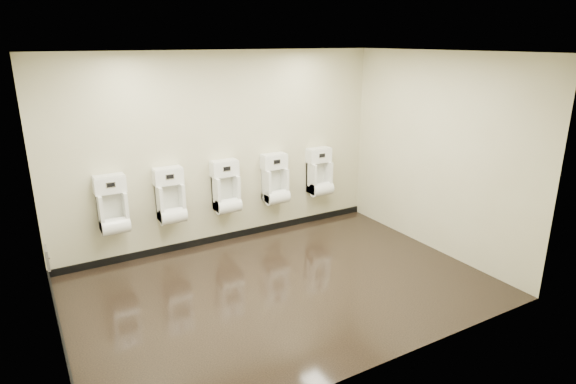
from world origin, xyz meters
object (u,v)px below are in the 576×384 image
object	(u,v)px
urinal_2	(226,191)
urinal_3	(275,183)
urinal_0	(113,209)
access_panel	(47,258)
urinal_1	(171,200)
urinal_4	(320,175)

from	to	relation	value
urinal_2	urinal_3	bearing A→B (deg)	0.00
urinal_0	urinal_3	xyz separation A→B (m)	(2.41, 0.00, 0.00)
access_panel	urinal_2	size ratio (longest dim) A/B	0.33
urinal_1	urinal_2	bearing A→B (deg)	0.00
access_panel	urinal_2	world-z (taller)	urinal_2
urinal_0	urinal_1	distance (m)	0.77
access_panel	urinal_2	bearing A→B (deg)	9.63
urinal_0	urinal_4	world-z (taller)	same
urinal_3	urinal_4	bearing A→B (deg)	0.00
urinal_1	urinal_2	xyz separation A→B (m)	(0.83, 0.00, 0.00)
urinal_0	access_panel	bearing A→B (deg)	-154.06
urinal_3	urinal_4	world-z (taller)	same
access_panel	urinal_0	bearing A→B (deg)	25.94
access_panel	urinal_4	bearing A→B (deg)	5.80
urinal_2	urinal_3	distance (m)	0.82
urinal_3	urinal_2	bearing A→B (deg)	180.00
urinal_1	urinal_4	size ratio (longest dim) A/B	1.00
urinal_4	access_panel	bearing A→B (deg)	-174.20
urinal_0	urinal_1	bearing A→B (deg)	0.00
urinal_0	urinal_2	distance (m)	1.60
access_panel	urinal_3	world-z (taller)	urinal_3
urinal_4	urinal_2	bearing A→B (deg)	180.00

